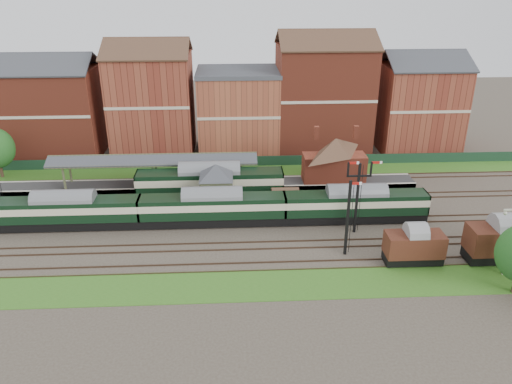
{
  "coord_description": "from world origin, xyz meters",
  "views": [
    {
      "loc": [
        -1.17,
        -49.74,
        26.2
      ],
      "look_at": [
        1.52,
        2.0,
        3.0
      ],
      "focal_mm": 35.0,
      "sensor_mm": 36.0,
      "label": 1
    }
  ],
  "objects_px": {
    "signal_box": "(216,187)",
    "semaphore_bracket": "(358,193)",
    "dmu_train": "(213,207)",
    "goods_van_a": "(414,246)",
    "platform_railcar": "(210,182)"
  },
  "relations": [
    {
      "from": "platform_railcar",
      "to": "goods_van_a",
      "type": "distance_m",
      "value": 25.35
    },
    {
      "from": "signal_box",
      "to": "semaphore_bracket",
      "type": "xyz_separation_m",
      "value": [
        15.04,
        -5.75,
        1.44
      ]
    },
    {
      "from": "semaphore_bracket",
      "to": "dmu_train",
      "type": "xyz_separation_m",
      "value": [
        -15.43,
        2.5,
        -2.46
      ]
    },
    {
      "from": "dmu_train",
      "to": "platform_railcar",
      "type": "bearing_deg",
      "value": 94.31
    },
    {
      "from": "semaphore_bracket",
      "to": "dmu_train",
      "type": "distance_m",
      "value": 15.82
    },
    {
      "from": "signal_box",
      "to": "semaphore_bracket",
      "type": "bearing_deg",
      "value": -20.92
    },
    {
      "from": "signal_box",
      "to": "dmu_train",
      "type": "height_order",
      "value": "signal_box"
    },
    {
      "from": "dmu_train",
      "to": "goods_van_a",
      "type": "xyz_separation_m",
      "value": [
        19.56,
        -9.0,
        -0.26
      ]
    },
    {
      "from": "signal_box",
      "to": "dmu_train",
      "type": "distance_m",
      "value": 3.43
    },
    {
      "from": "platform_railcar",
      "to": "goods_van_a",
      "type": "bearing_deg",
      "value": -37.71
    },
    {
      "from": "signal_box",
      "to": "platform_railcar",
      "type": "xyz_separation_m",
      "value": [
        -0.88,
        3.25,
        -0.79
      ]
    },
    {
      "from": "signal_box",
      "to": "dmu_train",
      "type": "relative_size",
      "value": 0.12
    },
    {
      "from": "signal_box",
      "to": "semaphore_bracket",
      "type": "distance_m",
      "value": 16.16
    },
    {
      "from": "signal_box",
      "to": "platform_railcar",
      "type": "height_order",
      "value": "signal_box"
    },
    {
      "from": "dmu_train",
      "to": "goods_van_a",
      "type": "height_order",
      "value": "dmu_train"
    }
  ]
}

